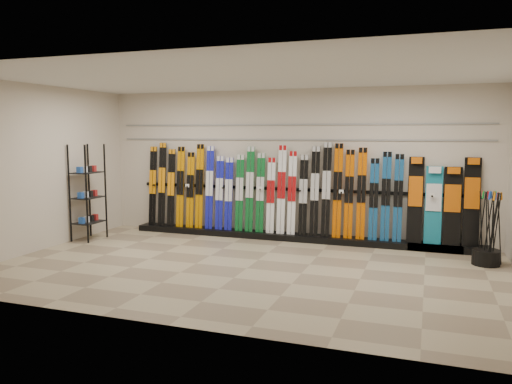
% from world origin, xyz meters
% --- Properties ---
extents(floor, '(8.00, 8.00, 0.00)m').
position_xyz_m(floor, '(0.00, 0.00, 0.00)').
color(floor, gray).
rests_on(floor, ground).
extents(back_wall, '(8.00, 0.00, 8.00)m').
position_xyz_m(back_wall, '(0.00, 2.50, 1.50)').
color(back_wall, beige).
rests_on(back_wall, floor).
extents(left_wall, '(0.00, 5.00, 5.00)m').
position_xyz_m(left_wall, '(-4.00, 0.00, 1.50)').
color(left_wall, beige).
rests_on(left_wall, floor).
extents(ceiling, '(8.00, 8.00, 0.00)m').
position_xyz_m(ceiling, '(0.00, 0.00, 3.00)').
color(ceiling, silver).
rests_on(ceiling, back_wall).
extents(ski_rack_base, '(8.00, 0.40, 0.12)m').
position_xyz_m(ski_rack_base, '(0.22, 2.28, 0.06)').
color(ski_rack_base, black).
rests_on(ski_rack_base, floor).
extents(skis, '(5.38, 0.18, 1.84)m').
position_xyz_m(skis, '(-0.45, 2.31, 0.96)').
color(skis, black).
rests_on(skis, ski_rack_base).
extents(snowboards, '(1.24, 0.24, 1.58)m').
position_xyz_m(snowboards, '(2.94, 2.35, 0.87)').
color(snowboards, black).
rests_on(snowboards, ski_rack_base).
extents(accessory_rack, '(0.40, 0.60, 1.91)m').
position_xyz_m(accessory_rack, '(-3.75, 0.99, 0.96)').
color(accessory_rack, black).
rests_on(accessory_rack, floor).
extents(pole_bin, '(0.44, 0.44, 0.25)m').
position_xyz_m(pole_bin, '(3.60, 1.48, 0.12)').
color(pole_bin, black).
rests_on(pole_bin, floor).
extents(ski_poles, '(0.38, 0.33, 1.18)m').
position_xyz_m(ski_poles, '(3.64, 1.49, 0.61)').
color(ski_poles, black).
rests_on(ski_poles, pole_bin).
extents(slatwall_rail_0, '(7.60, 0.02, 0.03)m').
position_xyz_m(slatwall_rail_0, '(0.00, 2.48, 2.00)').
color(slatwall_rail_0, gray).
rests_on(slatwall_rail_0, back_wall).
extents(slatwall_rail_1, '(7.60, 0.02, 0.03)m').
position_xyz_m(slatwall_rail_1, '(0.00, 2.48, 2.30)').
color(slatwall_rail_1, gray).
rests_on(slatwall_rail_1, back_wall).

